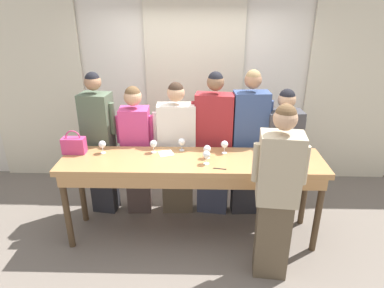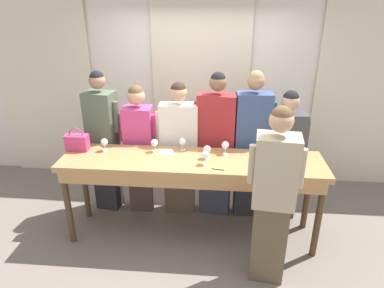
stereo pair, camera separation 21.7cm
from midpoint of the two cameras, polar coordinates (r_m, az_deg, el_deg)
The scene contains 27 objects.
ground_plane at distance 4.24m, azimuth 1.43°, elevation -14.70°, with size 18.00×18.00×0.00m, color #70665B.
wall_back at distance 5.04m, azimuth 2.74°, elevation 9.39°, with size 12.00×0.06×2.80m.
curtain_panel_left at distance 5.57m, azimuth -21.84°, elevation 8.51°, with size 1.38×0.03×2.69m.
curtain_panel_center at distance 4.99m, azimuth 2.69°, elevation 8.59°, with size 1.38×0.03×2.69m.
curtain_panel_right at distance 5.41m, azimuth 27.89°, elevation 7.08°, with size 1.38×0.03×2.69m.
tasting_bar at distance 3.74m, azimuth 1.55°, elevation -4.05°, with size 2.86×0.65×0.99m.
wine_bottle at distance 3.89m, azimuth 18.68°, elevation -0.73°, with size 0.07×0.07×0.31m.
handbag at distance 4.07m, azimuth -17.18°, elevation 0.30°, with size 0.25×0.12×0.27m.
wine_glass_front_left at distance 3.94m, azimuth 15.80°, elevation -0.20°, with size 0.08×0.08×0.15m.
wine_glass_front_mid at distance 3.60m, azimuth 18.13°, elevation -2.83°, with size 0.08×0.08×0.15m.
wine_glass_front_right at distance 3.69m, azimuth 4.20°, elevation -0.94°, with size 0.08×0.08×0.15m.
wine_glass_center_left at distance 3.80m, azimuth 16.42°, elevation -1.22°, with size 0.08×0.08×0.15m.
wine_glass_center_mid at distance 3.82m, azimuth 7.17°, elevation -0.26°, with size 0.08×0.08×0.15m.
wine_glass_center_right at distance 3.54m, azimuth 19.14°, elevation -3.38°, with size 0.08×0.08×0.15m.
wine_glass_back_left at distance 3.86m, azimuth -4.70°, elevation 0.15°, with size 0.08×0.08×0.15m.
wine_glass_back_mid at distance 3.97m, azimuth -12.91°, elevation 0.25°, with size 0.08×0.08×0.15m.
wine_glass_back_right at distance 3.88m, azimuth 0.04°, elevation 0.37°, with size 0.08×0.08×0.15m.
wine_glass_near_host at distance 3.56m, azimuth 3.99°, elevation -1.90°, with size 0.08×0.08×0.15m.
napkin at distance 3.86m, azimuth -2.66°, elevation -1.46°, with size 0.20×0.20×0.00m.
pen at distance 3.50m, azimuth 6.13°, elevation -4.27°, with size 0.13×0.03×0.01m.
guest_olive_jacket at distance 4.40m, azimuth -13.13°, elevation 0.37°, with size 0.47×0.31×1.83m.
guest_pink_top at distance 4.31m, azimuth -7.34°, elevation -0.75°, with size 0.46×0.28×1.67m.
guest_cream_sweater at distance 4.23m, azimuth -0.67°, elevation -0.80°, with size 0.57×0.24×1.72m.
guest_striped_shirt at distance 4.19m, azimuth 5.52°, elevation -0.20°, with size 0.57×0.27×1.84m.
guest_navy_coat at distance 4.21m, azimuth 11.31°, elevation -0.23°, with size 0.53×0.26×1.86m.
guest_beige_cap at distance 4.32m, azimuth 16.51°, elevation -1.87°, with size 0.53×0.29×1.64m.
host_pouring at distance 3.28m, azimuth 15.24°, elevation -8.59°, with size 0.50×0.31×1.79m.
Camera 2 is at (0.30, -3.33, 2.60)m, focal length 32.00 mm.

